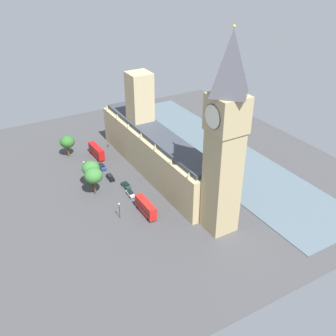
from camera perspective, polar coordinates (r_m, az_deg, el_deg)
ground_plane at (r=150.42m, az=-2.31°, el=-0.59°), size 139.66×139.66×0.00m
river_thames at (r=164.82m, az=7.08°, el=2.15°), size 29.65×125.69×0.25m
parliament_building at (r=148.08m, az=-2.02°, el=3.04°), size 13.12×69.66×34.89m
clock_tower at (r=107.69m, az=8.25°, el=4.56°), size 9.46×9.46×59.43m
double_decker_bus_far_end at (r=162.29m, az=-10.25°, el=2.42°), size 2.95×10.58×4.75m
car_blue_by_river_gate at (r=154.30m, az=-9.49°, el=0.22°), size 2.01×4.69×1.74m
car_black_leading at (r=147.01m, az=-8.32°, el=-1.29°), size 1.95×4.82×1.74m
car_dark_green_near_tower at (r=141.69m, az=-6.09°, el=-2.43°), size 2.07×4.73×1.74m
car_silver_corner at (r=136.93m, az=-5.43°, el=-3.66°), size 1.96×4.69×1.74m
double_decker_bus_under_trees at (r=126.91m, az=-3.23°, el=-5.63°), size 2.69×10.51×4.75m
pedestrian_kerbside at (r=170.45m, az=-8.65°, el=3.24°), size 0.64×0.64×1.55m
plane_tree_midblock at (r=164.15m, az=-14.29°, el=3.67°), size 5.92×5.92×8.76m
plane_tree_trailing at (r=163.34m, az=-14.37°, el=3.59°), size 4.53×4.53×8.38m
plane_tree_opposite_hall at (r=136.04m, az=-10.67°, el=-1.07°), size 6.29×6.29×10.16m
plane_tree_slot_10 at (r=141.00m, az=-11.04°, el=-0.07°), size 6.14×6.14×9.78m
street_lamp_slot_11 at (r=150.11m, az=-11.99°, el=0.39°), size 0.56×0.56×5.57m
street_lamp_slot_12 at (r=125.21m, az=-7.04°, el=-5.66°), size 0.56×0.56×5.57m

